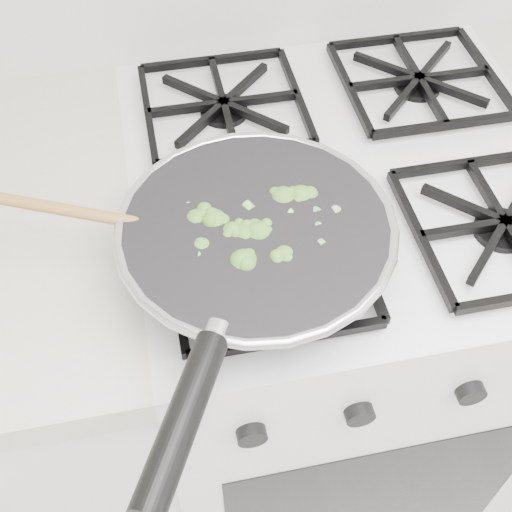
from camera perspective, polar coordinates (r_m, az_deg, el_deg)
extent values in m
cube|color=white|center=(1.28, 5.89, -7.47)|extent=(0.60, 0.60, 0.90)
cube|color=black|center=(1.16, 10.05, -19.91)|extent=(0.48, 0.00, 0.40)
cube|color=black|center=(0.92, 8.19, 7.97)|extent=(0.56, 0.56, 0.02)
torus|color=silver|center=(0.73, 0.00, 2.50)|extent=(0.32, 0.32, 0.01)
cylinder|color=black|center=(0.61, -6.35, -13.85)|extent=(0.11, 0.17, 0.03)
cylinder|color=#F9E36C|center=(0.76, 0.00, 0.73)|extent=(0.22, 0.22, 0.02)
ellipsoid|color=olive|center=(0.75, -3.82, 1.85)|extent=(0.06, 0.05, 0.02)
cylinder|color=olive|center=(0.76, -14.45, 3.55)|extent=(0.25, 0.08, 0.06)
torus|color=#E4AF87|center=(0.73, -0.31, 0.00)|extent=(0.07, 0.07, 0.02)
torus|color=#E4AF87|center=(0.78, -0.73, 4.64)|extent=(0.05, 0.05, 0.02)
torus|color=#E4AF87|center=(0.79, -0.08, 4.87)|extent=(0.07, 0.07, 0.03)
torus|color=#E4AF87|center=(0.76, 4.20, 2.71)|extent=(0.07, 0.07, 0.02)
torus|color=#E4AF87|center=(0.80, -1.04, 6.17)|extent=(0.07, 0.07, 0.03)
torus|color=#E4AF87|center=(0.79, -4.27, 5.22)|extent=(0.05, 0.05, 0.02)
torus|color=#E4AF87|center=(0.76, -2.84, 2.33)|extent=(0.07, 0.07, 0.02)
torus|color=#E4AF87|center=(0.71, -3.71, -2.01)|extent=(0.06, 0.06, 0.03)
torus|color=#E4AF87|center=(0.75, -3.71, 2.20)|extent=(0.06, 0.06, 0.03)
torus|color=#E4AF87|center=(0.73, -4.78, -0.36)|extent=(0.06, 0.06, 0.02)
torus|color=#E4AF87|center=(0.79, 1.15, 5.13)|extent=(0.06, 0.07, 0.03)
torus|color=#E4AF87|center=(0.76, 5.15, 2.30)|extent=(0.06, 0.06, 0.03)
torus|color=#E4AF87|center=(0.78, 2.59, 4.16)|extent=(0.06, 0.06, 0.03)
ellipsoid|color=#599631|center=(0.71, -1.07, -0.72)|extent=(0.04, 0.04, 0.03)
ellipsoid|color=#599631|center=(0.71, 2.41, -0.16)|extent=(0.04, 0.04, 0.03)
ellipsoid|color=#599631|center=(0.73, -0.99, 1.66)|extent=(0.04, 0.04, 0.03)
ellipsoid|color=#599631|center=(0.77, 2.33, 4.78)|extent=(0.04, 0.04, 0.03)
ellipsoid|color=#599631|center=(0.77, 3.83, 4.91)|extent=(0.04, 0.04, 0.03)
ellipsoid|color=#599631|center=(0.73, 0.20, 1.74)|extent=(0.04, 0.04, 0.03)
ellipsoid|color=#599631|center=(0.75, -3.52, 2.77)|extent=(0.04, 0.04, 0.03)
ellipsoid|color=#599631|center=(0.73, -1.96, 1.83)|extent=(0.04, 0.04, 0.03)
ellipsoid|color=#599631|center=(0.75, -5.04, 2.93)|extent=(0.04, 0.04, 0.03)
ellipsoid|color=#599631|center=(0.72, -4.61, 0.56)|extent=(0.03, 0.03, 0.03)
cylinder|color=orange|center=(0.76, 1.28, 1.97)|extent=(0.03, 0.03, 0.01)
cylinder|color=orange|center=(0.75, 3.17, 1.19)|extent=(0.03, 0.03, 0.01)
cylinder|color=orange|center=(0.79, 1.23, 4.25)|extent=(0.04, 0.04, 0.00)
cylinder|color=orange|center=(0.77, -6.09, 2.27)|extent=(0.04, 0.04, 0.01)
cylinder|color=orange|center=(0.78, -1.24, 3.90)|extent=(0.04, 0.04, 0.01)
cylinder|color=orange|center=(0.81, -1.15, 5.77)|extent=(0.03, 0.03, 0.01)
cylinder|color=orange|center=(0.72, -2.63, -2.40)|extent=(0.04, 0.04, 0.01)
cylinder|color=orange|center=(0.75, 6.13, 0.79)|extent=(0.04, 0.04, 0.01)
cylinder|color=orange|center=(0.73, -0.54, -0.85)|extent=(0.04, 0.04, 0.01)
cylinder|color=orange|center=(0.78, -3.59, 3.09)|extent=(0.04, 0.04, 0.00)
cylinder|color=#B2CB8F|center=(0.73, 5.65, 0.59)|extent=(0.01, 0.01, 0.01)
cylinder|color=#67BF4C|center=(0.79, 3.02, 5.58)|extent=(0.01, 0.01, 0.01)
cylinder|color=#B2CB8F|center=(0.78, -5.12, 4.55)|extent=(0.01, 0.01, 0.01)
cylinder|color=#67BF4C|center=(0.75, 2.99, 3.67)|extent=(0.01, 0.01, 0.01)
cylinder|color=#67BF4C|center=(0.77, 1.75, 4.22)|extent=(0.01, 0.01, 0.01)
cylinder|color=#67BF4C|center=(0.72, 4.50, 0.29)|extent=(0.01, 0.01, 0.01)
cylinder|color=#67BF4C|center=(0.72, -6.02, 0.49)|extent=(0.01, 0.01, 0.01)
cylinder|color=#B2CB8F|center=(0.75, 6.91, 3.89)|extent=(0.01, 0.01, 0.01)
cylinder|color=#67BF4C|center=(0.72, -2.10, 0.80)|extent=(0.01, 0.01, 0.01)
cylinder|color=#67BF4C|center=(0.71, -4.75, -0.09)|extent=(0.01, 0.01, 0.01)
cylinder|color=#67BF4C|center=(0.76, -2.35, 3.61)|extent=(0.01, 0.01, 0.01)
cylinder|color=#67BF4C|center=(0.75, 3.81, 3.17)|extent=(0.01, 0.01, 0.01)
cylinder|color=#67BF4C|center=(0.72, 5.62, 1.06)|extent=(0.01, 0.01, 0.01)
cylinder|color=#67BF4C|center=(0.75, 5.17, 3.82)|extent=(0.01, 0.01, 0.01)
cylinder|color=#67BF4C|center=(0.74, 3.81, 2.39)|extent=(0.01, 0.01, 0.01)
cylinder|color=#67BF4C|center=(0.74, -2.97, 2.61)|extent=(0.01, 0.01, 0.01)
cylinder|color=#67BF4C|center=(0.75, -0.63, 4.19)|extent=(0.01, 0.01, 0.01)
cylinder|color=#67BF4C|center=(0.70, -4.70, -2.64)|extent=(0.01, 0.01, 0.01)
cylinder|color=#67BF4C|center=(0.73, -3.51, 0.99)|extent=(0.01, 0.01, 0.01)
cylinder|color=#67BF4C|center=(0.72, -4.45, 0.37)|extent=(0.01, 0.01, 0.01)
cylinder|color=#67BF4C|center=(0.72, -4.22, -0.03)|extent=(0.01, 0.01, 0.01)
cylinder|color=#67BF4C|center=(0.76, 0.86, 4.70)|extent=(0.01, 0.01, 0.01)
cylinder|color=#67BF4C|center=(0.74, 5.28, 2.62)|extent=(0.01, 0.01, 0.01)
cylinder|color=#B2CB8F|center=(0.76, -5.80, 4.31)|extent=(0.01, 0.01, 0.01)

